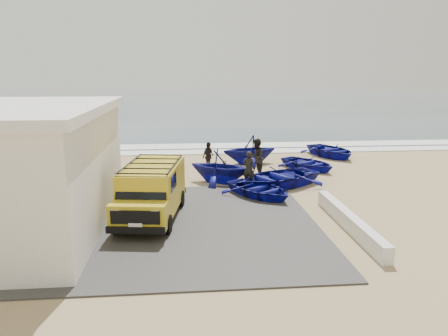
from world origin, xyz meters
name	(u,v)px	position (x,y,z in m)	size (l,w,h in m)	color
ground	(202,207)	(0.00, 0.00, 0.00)	(160.00, 160.00, 0.00)	tan
slab	(148,225)	(-2.00, -2.00, 0.03)	(12.00, 10.00, 0.05)	#3A3835
ocean	(187,104)	(0.00, 56.00, 0.00)	(180.00, 88.00, 0.01)	#385166
surf_line	(194,152)	(0.00, 12.00, 0.03)	(180.00, 1.60, 0.06)	white
surf_wash	(193,146)	(0.00, 14.50, 0.02)	(180.00, 2.20, 0.04)	white
parapet	(349,221)	(5.00, -3.00, 0.28)	(0.35, 6.00, 0.55)	silver
van	(152,189)	(-1.90, -1.17, 1.11)	(2.54, 5.03, 2.06)	gold
boat_near_left	(259,189)	(2.56, 1.18, 0.35)	(2.45, 3.43, 0.71)	navy
boat_near_right	(278,177)	(3.75, 2.86, 0.45)	(3.10, 4.34, 0.90)	navy
boat_mid_left	(220,166)	(1.06, 3.83, 0.82)	(2.69, 3.12, 1.64)	navy
boat_mid_right	(308,163)	(6.20, 6.28, 0.35)	(2.45, 3.43, 0.71)	navy
boat_far_left	(249,149)	(3.18, 8.19, 0.85)	(2.77, 3.21, 1.69)	navy
boat_far_right	(331,150)	(8.68, 9.77, 0.41)	(2.85, 3.99, 0.83)	navy
fisherman_front	(249,169)	(2.35, 2.93, 0.86)	(0.63, 0.41, 1.72)	black
fisherman_middle	(256,158)	(3.05, 4.93, 1.00)	(0.97, 0.75, 1.99)	black
fisherman_back	(208,156)	(0.65, 6.54, 0.80)	(0.93, 0.39, 1.59)	black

